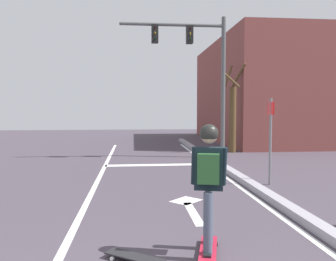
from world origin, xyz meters
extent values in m
cube|color=silver|center=(-0.64, 6.00, 0.00)|extent=(0.12, 20.00, 0.01)
cube|color=silver|center=(2.77, 6.00, 0.00)|extent=(0.12, 20.00, 0.01)
cube|color=silver|center=(1.14, 9.38, 0.00)|extent=(3.56, 0.40, 0.01)
cube|color=silver|center=(1.32, 3.98, 0.00)|extent=(0.16, 1.40, 0.01)
cube|color=silver|center=(1.32, 4.83, 0.00)|extent=(0.71, 0.71, 0.01)
cube|color=#98939C|center=(3.02, 6.00, 0.07)|extent=(0.24, 24.00, 0.14)
cube|color=#AC1B31|center=(1.21, 2.23, 0.07)|extent=(0.42, 0.90, 0.02)
cube|color=#B2B2B7|center=(1.28, 2.52, 0.06)|extent=(0.17, 0.09, 0.01)
cylinder|color=#2C221E|center=(1.18, 2.54, 0.03)|extent=(0.04, 0.06, 0.05)
cylinder|color=#2C221E|center=(1.38, 2.49, 0.03)|extent=(0.04, 0.06, 0.05)
cube|color=#B2B2B7|center=(1.13, 1.94, 0.06)|extent=(0.17, 0.09, 0.01)
cylinder|color=#454E60|center=(1.25, 2.40, 0.46)|extent=(0.11, 0.11, 0.75)
cube|color=black|center=(1.25, 2.40, 0.10)|extent=(0.15, 0.25, 0.03)
cylinder|color=#454E60|center=(1.16, 2.06, 0.46)|extent=(0.11, 0.11, 0.75)
cube|color=black|center=(1.16, 2.06, 0.10)|extent=(0.15, 0.25, 0.03)
cube|color=black|center=(1.21, 2.23, 1.09)|extent=(0.38, 0.26, 0.53)
cylinder|color=black|center=(1.03, 2.31, 1.12)|extent=(0.07, 0.13, 0.48)
cylinder|color=black|center=(1.39, 2.21, 1.12)|extent=(0.07, 0.13, 0.48)
sphere|color=tan|center=(1.21, 2.23, 1.50)|extent=(0.21, 0.21, 0.21)
sphere|color=black|center=(1.21, 2.23, 1.53)|extent=(0.23, 0.23, 0.23)
cube|color=#27562A|center=(1.17, 2.10, 1.11)|extent=(0.29, 0.20, 0.36)
cube|color=black|center=(0.28, 2.11, 0.07)|extent=(0.74, 0.60, 0.02)
cube|color=#B2B2B7|center=(0.07, 2.25, 0.06)|extent=(0.13, 0.16, 0.01)
cylinder|color=silver|center=(0.01, 2.18, 0.02)|extent=(0.06, 0.05, 0.05)
cylinder|color=silver|center=(0.12, 2.33, 0.02)|extent=(0.06, 0.05, 0.05)
cylinder|color=#515454|center=(3.65, 10.88, 2.63)|extent=(0.16, 0.16, 5.25)
cylinder|color=#515454|center=(1.73, 10.88, 4.92)|extent=(3.84, 0.12, 0.12)
cube|color=black|center=(2.37, 10.88, 4.57)|extent=(0.24, 0.28, 0.64)
cylinder|color=#3A0605|center=(2.37, 10.73, 4.77)|extent=(0.02, 0.10, 0.10)
cylinder|color=yellow|center=(2.37, 10.73, 4.57)|extent=(0.02, 0.10, 0.10)
cylinder|color=black|center=(2.37, 10.73, 4.37)|extent=(0.02, 0.10, 0.10)
cube|color=black|center=(1.09, 10.88, 4.57)|extent=(0.24, 0.28, 0.64)
cylinder|color=#3A0605|center=(1.09, 10.73, 4.77)|extent=(0.02, 0.10, 0.10)
cylinder|color=yellow|center=(1.09, 10.73, 4.57)|extent=(0.02, 0.10, 0.10)
cylinder|color=black|center=(1.09, 10.73, 4.37)|extent=(0.02, 0.10, 0.10)
cylinder|color=slate|center=(3.56, 6.08, 1.05)|extent=(0.06, 0.06, 2.10)
cube|color=red|center=(3.56, 6.08, 1.85)|extent=(0.09, 0.44, 0.30)
cylinder|color=brown|center=(4.49, 12.48, 1.39)|extent=(0.29, 0.29, 2.78)
cylinder|color=brown|center=(4.74, 12.65, 3.19)|extent=(0.58, 0.79, 1.16)
cylinder|color=brown|center=(4.32, 12.72, 3.16)|extent=(0.59, 0.47, 1.17)
cylinder|color=brown|center=(4.32, 12.23, 3.08)|extent=(0.72, 0.55, 0.75)
cube|color=brown|center=(8.95, 17.74, 2.84)|extent=(8.06, 10.77, 5.67)
camera|label=1|loc=(0.27, -1.96, 1.82)|focal=37.23mm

